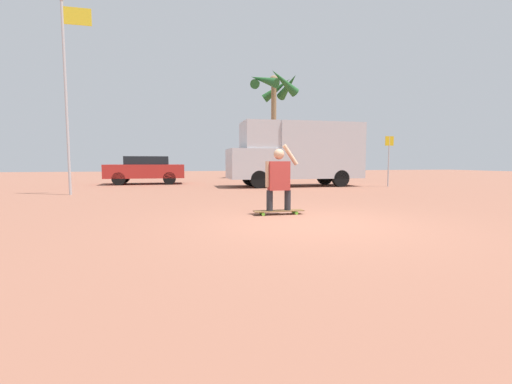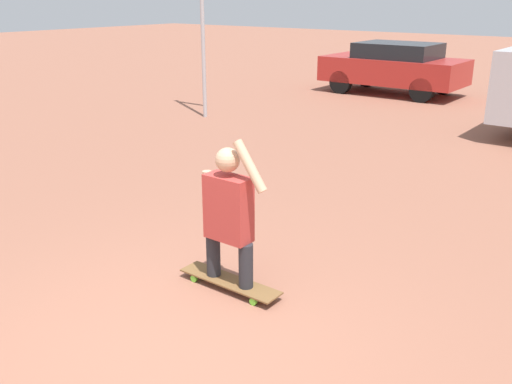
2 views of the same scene
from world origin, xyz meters
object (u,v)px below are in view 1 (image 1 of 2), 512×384
object	(u,v)px
flagpole	(68,85)
street_sign	(389,154)
palm_tree_near_van	(274,91)
person_skateboarder	(279,177)
camper_van	(298,152)
skateboard	(279,211)
parked_car_red	(146,169)

from	to	relation	value
flagpole	street_sign	size ratio (longest dim) A/B	2.82
street_sign	palm_tree_near_van	bearing A→B (deg)	105.54
person_skateboarder	camper_van	world-z (taller)	camper_van
person_skateboarder	street_sign	bearing A→B (deg)	43.22
skateboard	camper_van	bearing A→B (deg)	67.18
palm_tree_near_van	parked_car_red	bearing A→B (deg)	-148.78
flagpole	palm_tree_near_van	bearing A→B (deg)	46.00
parked_car_red	person_skateboarder	bearing A→B (deg)	-72.68
skateboard	person_skateboarder	world-z (taller)	person_skateboarder
street_sign	parked_car_red	bearing A→B (deg)	157.38
person_skateboarder	palm_tree_near_van	distance (m)	18.60
parked_car_red	palm_tree_near_van	distance (m)	11.45
parked_car_red	street_sign	xyz separation A→B (m)	(11.34, -4.73, 0.74)
palm_tree_near_van	camper_van	bearing A→B (deg)	-98.68
flagpole	skateboard	bearing A→B (deg)	-46.63
person_skateboarder	flagpole	size ratio (longest dim) A/B	0.22
skateboard	flagpole	bearing A→B (deg)	133.37
parked_car_red	flagpole	size ratio (longest dim) A/B	0.60
street_sign	person_skateboarder	bearing A→B (deg)	-136.78
parked_car_red	skateboard	bearing A→B (deg)	-72.68
skateboard	palm_tree_near_van	world-z (taller)	palm_tree_near_van
palm_tree_near_van	person_skateboarder	bearing A→B (deg)	-105.91
person_skateboarder	parked_car_red	world-z (taller)	person_skateboarder
skateboard	parked_car_red	xyz separation A→B (m)	(-3.71, 11.90, 0.71)
palm_tree_near_van	street_sign	xyz separation A→B (m)	(2.76, -9.93, -4.77)
person_skateboarder	flagpole	bearing A→B (deg)	133.37
parked_car_red	palm_tree_near_van	size ratio (longest dim) A/B	0.52
skateboard	camper_van	size ratio (longest dim) A/B	0.17
palm_tree_near_van	street_sign	size ratio (longest dim) A/B	3.22
street_sign	flagpole	bearing A→B (deg)	-175.39
skateboard	street_sign	size ratio (longest dim) A/B	0.47
skateboard	flagpole	xyz separation A→B (m)	(-5.76, 6.09, 3.74)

